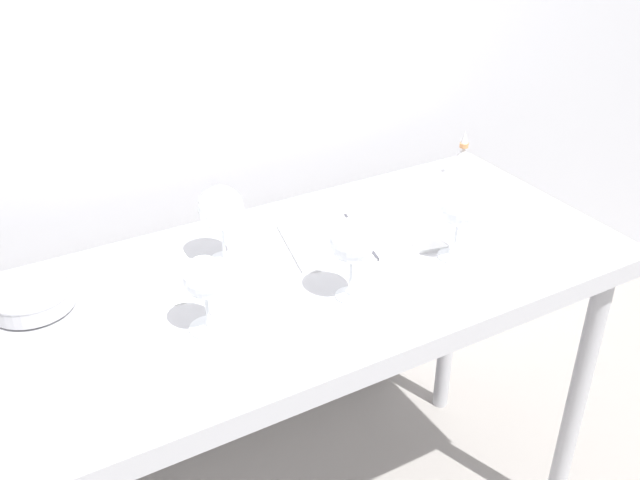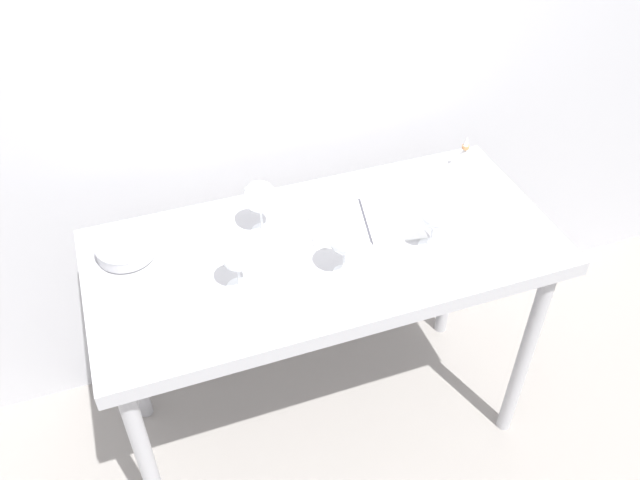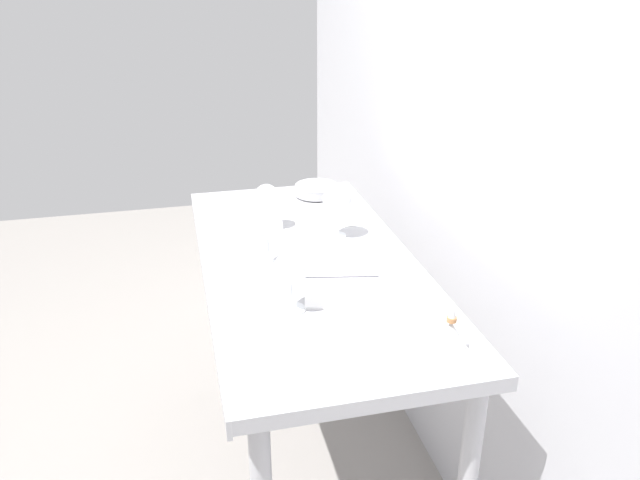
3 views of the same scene
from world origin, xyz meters
The scene contains 12 objects.
ground_plane centered at (0.00, 0.00, 0.00)m, with size 6.00×6.00×0.00m, color gray.
back_wall centered at (0.00, 0.49, 1.30)m, with size 3.80×0.04×2.60m, color #B9B9BE.
steel_counter centered at (0.00, -0.01, 0.79)m, with size 1.40×0.65×0.90m.
wine_glass_near_center centered at (0.01, -0.13, 1.03)m, with size 0.09×0.09×0.18m.
wine_glass_far_left centered at (-0.16, 0.13, 1.03)m, with size 0.10×0.10×0.18m.
wine_glass_near_right centered at (0.29, -0.11, 1.02)m, with size 0.09×0.09×0.17m.
wine_glass_near_left centered at (-0.28, -0.09, 1.01)m, with size 0.08×0.08×0.16m.
open_notebook centered at (0.16, 0.06, 0.90)m, with size 0.38×0.28×0.01m.
tasting_sheet_upper centered at (-0.31, 0.15, 0.90)m, with size 0.17×0.27×0.00m, color white.
tasting_sheet_lower centered at (0.44, -0.04, 0.90)m, with size 0.20×0.26×0.00m, color white.
tasting_bowl centered at (-0.56, 0.15, 0.93)m, with size 0.17×0.17×0.05m.
decanter_funnel centered at (0.58, 0.21, 0.94)m, with size 0.11×0.11×0.13m.
Camera 2 is at (-0.51, -1.39, 2.22)m, focal length 37.34 mm.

